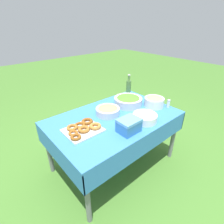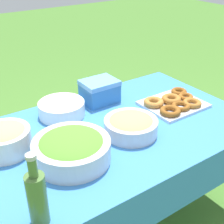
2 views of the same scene
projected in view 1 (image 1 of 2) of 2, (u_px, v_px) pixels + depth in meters
ground_plane at (114, 163)px, 2.34m from camera, size 14.00×14.00×0.00m
picnic_table at (114, 123)px, 2.05m from camera, size 1.47×0.94×0.71m
salad_bowl at (128, 101)px, 2.25m from camera, size 0.36×0.36×0.12m
pasta_bowl at (154, 101)px, 2.22m from camera, size 0.25×0.25×0.13m
donut_platter at (83, 129)px, 1.75m from camera, size 0.39×0.32×0.05m
plate_stack at (145, 118)px, 1.91m from camera, size 0.27×0.27×0.08m
olive_oil_bottle at (129, 87)px, 2.55m from camera, size 0.07×0.07×0.30m
bread_bowl at (108, 110)px, 2.04m from camera, size 0.28×0.28×0.10m
cooler_box at (129, 125)px, 1.72m from camera, size 0.21×0.17×0.14m
salt_shaker at (168, 103)px, 2.20m from camera, size 0.04×0.04×0.10m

